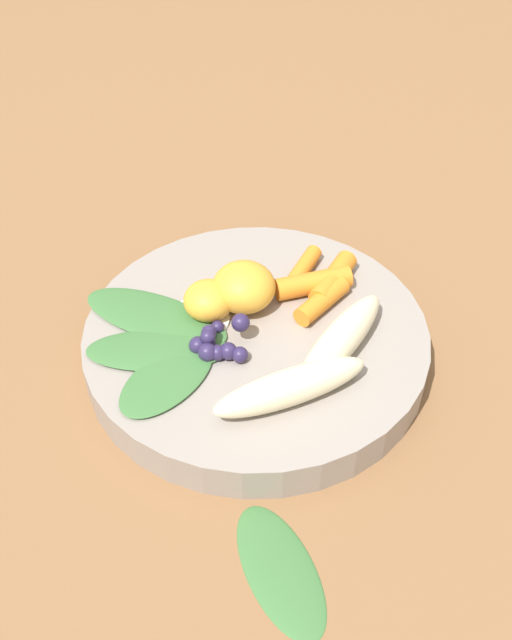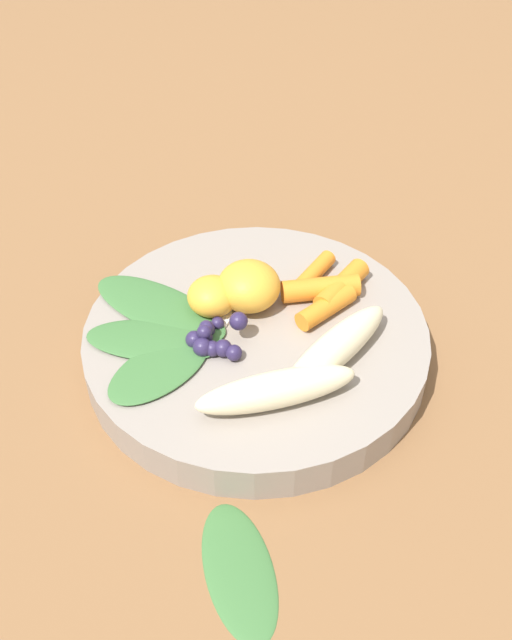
% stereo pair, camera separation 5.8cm
% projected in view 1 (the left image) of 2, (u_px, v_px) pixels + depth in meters
% --- Properties ---
extents(ground_plane, '(2.40, 2.40, 0.00)m').
position_uv_depth(ground_plane, '(256.00, 356.00, 0.61)').
color(ground_plane, brown).
extents(bowl, '(0.28, 0.28, 0.03)m').
position_uv_depth(bowl, '(256.00, 343.00, 0.60)').
color(bowl, gray).
rests_on(bowl, ground_plane).
extents(banana_peeled_left, '(0.11, 0.09, 0.03)m').
position_uv_depth(banana_peeled_left, '(340.00, 340.00, 0.56)').
color(banana_peeled_left, beige).
rests_on(banana_peeled_left, bowl).
extents(banana_peeled_right, '(0.12, 0.04, 0.03)m').
position_uv_depth(banana_peeled_right, '(286.00, 388.00, 0.52)').
color(banana_peeled_right, beige).
rests_on(banana_peeled_right, bowl).
extents(orange_segment_near, '(0.04, 0.04, 0.03)m').
position_uv_depth(orange_segment_near, '(209.00, 300.00, 0.59)').
color(orange_segment_near, '#F4A833').
rests_on(orange_segment_near, bowl).
extents(orange_segment_far, '(0.05, 0.05, 0.04)m').
position_uv_depth(orange_segment_far, '(246.00, 286.00, 0.59)').
color(orange_segment_far, '#F4A833').
rests_on(orange_segment_far, bowl).
extents(carrot_front, '(0.06, 0.04, 0.02)m').
position_uv_depth(carrot_front, '(322.00, 301.00, 0.60)').
color(carrot_front, orange).
rests_on(carrot_front, bowl).
extents(carrot_mid_left, '(0.06, 0.06, 0.02)m').
position_uv_depth(carrot_mid_left, '(333.00, 279.00, 0.62)').
color(carrot_mid_left, orange).
rests_on(carrot_mid_left, bowl).
extents(carrot_mid_right, '(0.07, 0.02, 0.02)m').
position_uv_depth(carrot_mid_right, '(313.00, 283.00, 0.61)').
color(carrot_mid_right, orange).
rests_on(carrot_mid_right, bowl).
extents(carrot_rear, '(0.04, 0.05, 0.01)m').
position_uv_depth(carrot_rear, '(303.00, 268.00, 0.63)').
color(carrot_rear, orange).
rests_on(carrot_rear, bowl).
extents(blueberry_pile, '(0.05, 0.05, 0.03)m').
position_uv_depth(blueberry_pile, '(217.00, 342.00, 0.56)').
color(blueberry_pile, '#2D234C').
rests_on(blueberry_pile, bowl).
extents(coconut_shred_patch, '(0.05, 0.05, 0.00)m').
position_uv_depth(coconut_shred_patch, '(198.00, 319.00, 0.59)').
color(coconut_shred_patch, white).
rests_on(coconut_shred_patch, bowl).
extents(kale_leaf_left, '(0.13, 0.13, 0.01)m').
position_uv_depth(kale_leaf_left, '(155.00, 316.00, 0.59)').
color(kale_leaf_left, '#3D7038').
rests_on(kale_leaf_left, bowl).
extents(kale_leaf_right, '(0.12, 0.08, 0.01)m').
position_uv_depth(kale_leaf_right, '(157.00, 348.00, 0.57)').
color(kale_leaf_right, '#3D7038').
rests_on(kale_leaf_right, bowl).
extents(kale_leaf_rear, '(0.10, 0.09, 0.01)m').
position_uv_depth(kale_leaf_rear, '(167.00, 377.00, 0.54)').
color(kale_leaf_rear, '#3D7038').
rests_on(kale_leaf_rear, bowl).
extents(kale_leaf_stray, '(0.05, 0.10, 0.01)m').
position_uv_depth(kale_leaf_stray, '(280.00, 568.00, 0.46)').
color(kale_leaf_stray, '#3D7038').
rests_on(kale_leaf_stray, ground_plane).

